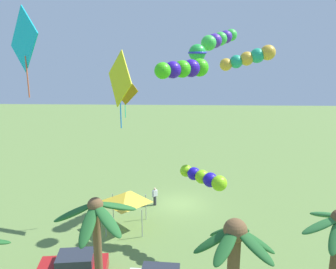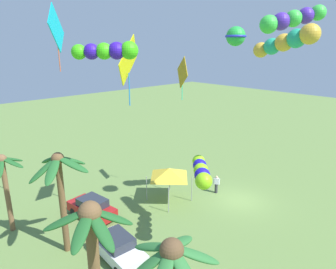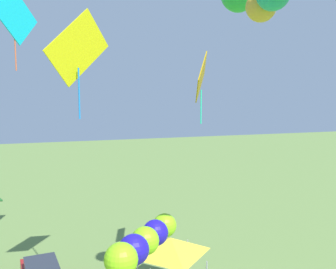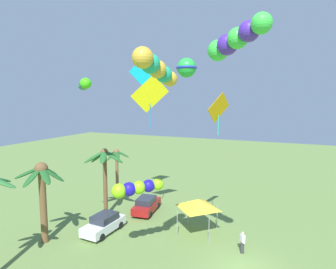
# 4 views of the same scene
# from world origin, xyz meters

# --- Properties ---
(palm_tree_0) EXTENTS (3.46, 3.49, 6.26)m
(palm_tree_0) POSITION_xyz_m (-2.21, 14.53, 4.54)
(palm_tree_0) COLOR brown
(palm_tree_0) RESTS_ON ground
(palm_tree_1) EXTENTS (3.82, 3.66, 6.45)m
(palm_tree_1) POSITION_xyz_m (3.75, 13.17, 4.91)
(palm_tree_1) COLOR brown
(palm_tree_1) RESTS_ON ground
(palm_tree_3) EXTENTS (2.69, 2.92, 5.54)m
(palm_tree_3) POSITION_xyz_m (8.40, 14.91, 4.07)
(palm_tree_3) COLOR brown
(palm_tree_3) RESTS_ON ground
(parked_car_0) EXTENTS (3.99, 1.93, 1.51)m
(parked_car_0) POSITION_xyz_m (0.92, 11.30, 0.75)
(parked_car_0) COLOR silver
(parked_car_0) RESTS_ON ground
(parked_car_1) EXTENTS (4.09, 2.19, 1.51)m
(parked_car_1) POSITION_xyz_m (6.10, 10.07, 0.75)
(parked_car_1) COLOR #A51919
(parked_car_1) RESTS_ON ground
(spectator_0) EXTENTS (0.46, 0.41, 1.59)m
(spectator_0) POSITION_xyz_m (2.18, 0.32, 0.81)
(spectator_0) COLOR #38383D
(spectator_0) RESTS_ON ground
(festival_tent) EXTENTS (2.86, 2.86, 2.85)m
(festival_tent) POSITION_xyz_m (3.98, 4.21, 2.47)
(festival_tent) COLOR #9E9EA3
(festival_tent) RESTS_ON ground
(kite_diamond_0) EXTENTS (2.28, 2.04, 4.20)m
(kite_diamond_0) POSITION_xyz_m (7.35, 10.88, 13.24)
(kite_diamond_0) COLOR #10BBD2
(kite_tube_1) EXTENTS (3.01, 3.43, 1.74)m
(kite_tube_1) POSITION_xyz_m (-2.85, 0.32, 13.81)
(kite_tube_1) COLOR #3CD443
(kite_diamond_2) EXTENTS (1.78, 2.68, 4.37)m
(kite_diamond_2) POSITION_xyz_m (3.42, 8.24, 11.30)
(kite_diamond_2) COLOR yellow
(kite_tube_3) EXTENTS (2.35, 2.38, 0.82)m
(kite_tube_3) POSITION_xyz_m (-0.13, 11.96, 12.01)
(kite_tube_3) COLOR #3FD116
(kite_diamond_4) EXTENTS (2.16, 1.14, 3.34)m
(kite_diamond_4) POSITION_xyz_m (4.11, 2.70, 10.24)
(kite_diamond_4) COLOR #B78B09
(kite_tube_5) EXTENTS (2.89, 2.75, 1.01)m
(kite_tube_5) POSITION_xyz_m (-1.51, 6.80, 5.05)
(kite_tube_5) COLOR #8FE21A
(kite_tube_6) EXTENTS (3.63, 1.12, 1.71)m
(kite_tube_6) POSITION_xyz_m (-4.53, 3.87, 12.45)
(kite_tube_6) COLOR gold
(kite_ball_7) EXTENTS (1.80, 1.80, 1.16)m
(kite_ball_7) POSITION_xyz_m (-1.07, 3.48, 12.78)
(kite_ball_7) COLOR green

